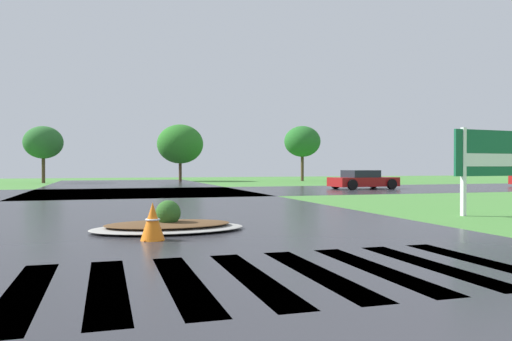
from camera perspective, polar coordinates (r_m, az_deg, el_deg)
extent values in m
cube|color=#2B2B30|center=(12.25, -8.26, -6.22)|extent=(11.91, 80.00, 0.01)
cube|color=#2B2B30|center=(27.68, -13.08, -2.45)|extent=(90.00, 10.72, 0.01)
cube|color=white|center=(6.39, -24.95, -12.54)|extent=(0.45, 3.30, 0.01)
cube|color=white|center=(6.33, -16.65, -12.64)|extent=(0.45, 3.30, 0.01)
cube|color=white|center=(6.40, -8.37, -12.48)|extent=(0.45, 3.30, 0.01)
cube|color=white|center=(6.59, -0.43, -12.10)|extent=(0.45, 3.30, 0.01)
cube|color=white|center=(6.89, 6.92, -11.54)|extent=(0.45, 3.30, 0.01)
cube|color=white|center=(7.29, 13.52, -10.87)|extent=(0.45, 3.30, 0.01)
cube|color=white|center=(7.78, 19.34, -10.17)|extent=(0.45, 3.30, 0.01)
cube|color=white|center=(8.33, 24.41, -9.47)|extent=(0.45, 3.30, 0.01)
cube|color=white|center=(15.50, 22.66, -0.13)|extent=(0.13, 0.13, 2.55)
cube|color=#145938|center=(16.36, 25.48, 1.81)|extent=(2.96, 0.42, 1.36)
cube|color=white|center=(16.35, 25.47, 1.10)|extent=(2.25, 0.35, 0.38)
ellipsoid|color=#9E9B93|center=(11.30, -10.02, -6.51)|extent=(3.40, 2.02, 0.12)
ellipsoid|color=brown|center=(11.29, -10.02, -6.06)|extent=(2.79, 1.66, 0.10)
sphere|color=#2D6023|center=(11.26, -10.03, -4.79)|extent=(0.56, 0.56, 0.56)
cube|color=maroon|center=(31.72, 12.19, -1.27)|extent=(4.27, 2.18, 0.56)
cube|color=#1E232B|center=(31.60, 11.89, -0.37)|extent=(2.02, 1.78, 0.44)
cylinder|color=black|center=(33.31, 13.29, -1.41)|extent=(0.66, 0.27, 0.64)
cylinder|color=black|center=(31.74, 15.28, -1.51)|extent=(0.66, 0.27, 0.64)
cylinder|color=black|center=(31.80, 9.11, -1.49)|extent=(0.66, 0.27, 0.64)
cylinder|color=black|center=(30.15, 10.98, -1.61)|extent=(0.66, 0.27, 0.64)
cone|color=orange|center=(9.88, -11.75, -5.72)|extent=(0.47, 0.47, 0.74)
torus|color=white|center=(9.88, -11.76, -5.51)|extent=(0.29, 0.29, 0.04)
cube|color=orange|center=(9.93, -11.75, -7.75)|extent=(0.36, 0.36, 0.03)
cylinder|color=#4C3823|center=(45.36, -23.17, 0.12)|extent=(0.28, 0.28, 2.29)
ellipsoid|color=#2A672B|center=(45.40, -23.18, 2.98)|extent=(3.21, 3.21, 2.73)
cylinder|color=#4C3823|center=(47.21, -8.67, -0.01)|extent=(0.28, 0.28, 1.98)
ellipsoid|color=#297023|center=(47.25, -8.67, 3.02)|extent=(4.31, 4.31, 3.66)
cylinder|color=#4C3823|center=(47.58, 5.33, 0.34)|extent=(0.28, 0.28, 2.56)
ellipsoid|color=#256926|center=(47.64, 5.33, 3.33)|extent=(3.45, 3.45, 2.93)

